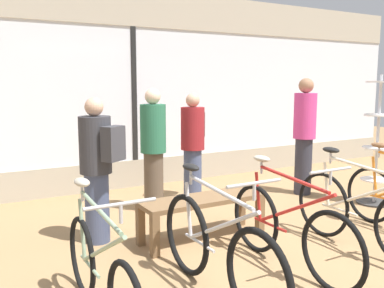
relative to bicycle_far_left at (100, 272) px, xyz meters
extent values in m
plane|color=#99754C|center=(1.79, 0.10, -0.37)|extent=(24.00, 24.00, 0.00)
cube|color=#B2A893|center=(1.79, 3.69, -0.15)|extent=(12.00, 0.08, 0.45)
cube|color=white|center=(1.79, 3.69, 1.15)|extent=(12.00, 0.04, 2.15)
cube|color=#B2A893|center=(1.79, 3.69, 2.53)|extent=(12.00, 0.08, 0.60)
cube|color=black|center=(1.79, 3.66, 1.15)|extent=(0.08, 0.02, 2.15)
torus|color=black|center=(0.00, 0.48, -0.05)|extent=(0.04, 0.65, 0.65)
cylinder|color=gray|center=(0.00, -0.06, 0.19)|extent=(0.03, 0.92, 0.51)
cylinder|color=gray|center=(0.00, 0.44, 0.19)|extent=(0.03, 0.11, 0.49)
cylinder|color=gray|center=(0.00, -0.03, 0.46)|extent=(0.03, 0.85, 0.10)
cylinder|color=gray|center=(0.00, 0.25, -0.05)|extent=(0.03, 0.44, 0.03)
cylinder|color=#B2B2B7|center=(0.00, 0.40, 0.50)|extent=(0.02, 0.02, 0.14)
ellipsoid|color=#B2A893|center=(0.00, 0.40, 0.58)|extent=(0.11, 0.22, 0.06)
cylinder|color=#B2B2B7|center=(0.00, -0.45, 0.56)|extent=(0.02, 0.02, 0.12)
cylinder|color=#ADADB2|center=(0.00, -0.45, 0.62)|extent=(0.46, 0.02, 0.02)
torus|color=black|center=(0.92, 0.38, -0.01)|extent=(0.05, 0.73, 0.73)
torus|color=black|center=(0.92, -0.63, -0.01)|extent=(0.05, 0.73, 0.73)
cylinder|color=#BCBCC1|center=(0.92, -0.17, 0.23)|extent=(0.03, 0.95, 0.51)
cylinder|color=#BCBCC1|center=(0.92, 0.34, 0.23)|extent=(0.03, 0.11, 0.49)
cylinder|color=#BCBCC1|center=(0.92, -0.14, 0.51)|extent=(0.03, 0.88, 0.10)
cylinder|color=#BCBCC1|center=(0.92, 0.15, -0.01)|extent=(0.03, 0.46, 0.03)
cylinder|color=#B2B2B7|center=(0.92, 0.30, 0.54)|extent=(0.02, 0.02, 0.14)
ellipsoid|color=black|center=(0.92, 0.30, 0.62)|extent=(0.11, 0.22, 0.06)
cylinder|color=#B2B2B7|center=(0.92, -0.57, 0.60)|extent=(0.02, 0.02, 0.12)
cylinder|color=#ADADB2|center=(0.92, -0.57, 0.66)|extent=(0.46, 0.02, 0.02)
torus|color=black|center=(1.79, 0.49, -0.03)|extent=(0.05, 0.69, 0.69)
torus|color=black|center=(1.79, -0.52, -0.03)|extent=(0.05, 0.69, 0.69)
cylinder|color=red|center=(1.79, -0.06, 0.21)|extent=(0.03, 0.95, 0.51)
cylinder|color=red|center=(1.79, 0.45, 0.21)|extent=(0.03, 0.11, 0.49)
cylinder|color=red|center=(1.79, -0.03, 0.49)|extent=(0.03, 0.88, 0.10)
cylinder|color=red|center=(1.79, 0.26, -0.03)|extent=(0.03, 0.46, 0.03)
cylinder|color=#B2B2B7|center=(1.79, 0.41, 0.52)|extent=(0.02, 0.02, 0.14)
ellipsoid|color=#B2A893|center=(1.79, 0.41, 0.60)|extent=(0.11, 0.22, 0.06)
cylinder|color=#B2B2B7|center=(1.79, -0.46, 0.58)|extent=(0.02, 0.02, 0.12)
cylinder|color=#ADADB2|center=(1.79, -0.46, 0.64)|extent=(0.46, 0.02, 0.02)
torus|color=black|center=(2.72, 0.46, -0.01)|extent=(0.04, 0.73, 0.73)
cylinder|color=beige|center=(2.72, -0.09, 0.23)|extent=(0.03, 0.96, 0.51)
cylinder|color=beige|center=(2.72, 0.42, 0.23)|extent=(0.03, 0.11, 0.49)
cylinder|color=beige|center=(2.72, -0.06, 0.51)|extent=(0.03, 0.89, 0.10)
cylinder|color=beige|center=(2.72, 0.23, -0.01)|extent=(0.03, 0.46, 0.03)
cylinder|color=#B2B2B7|center=(2.72, 0.38, 0.54)|extent=(0.02, 0.02, 0.14)
ellipsoid|color=black|center=(2.72, 0.38, 0.62)|extent=(0.11, 0.22, 0.06)
torus|color=black|center=(3.59, 0.51, -0.03)|extent=(0.04, 0.69, 0.69)
cylinder|color=orange|center=(3.59, 0.47, 0.21)|extent=(0.03, 0.11, 0.49)
cylinder|color=#B2B2B7|center=(3.59, 0.43, 0.52)|extent=(0.02, 0.02, 0.14)
ellipsoid|color=brown|center=(3.59, 0.43, 0.60)|extent=(0.11, 0.22, 0.06)
cylinder|color=#333333|center=(4.35, 1.02, -0.36)|extent=(0.48, 0.48, 0.03)
cylinder|color=silver|center=(4.35, 1.02, 0.54)|extent=(0.04, 0.04, 1.83)
cylinder|color=white|center=(4.35, 1.02, -0.02)|extent=(0.40, 0.40, 0.02)
cylinder|color=white|center=(4.35, 1.02, 0.44)|extent=(0.40, 0.40, 0.02)
cylinder|color=white|center=(4.35, 1.02, 0.90)|extent=(0.40, 0.40, 0.02)
cylinder|color=white|center=(4.35, 1.02, 1.36)|extent=(0.40, 0.40, 0.02)
cube|color=brown|center=(1.49, 1.04, 0.08)|extent=(1.40, 0.44, 0.05)
cube|color=brown|center=(0.83, 0.86, -0.16)|extent=(0.08, 0.08, 0.43)
cube|color=brown|center=(2.15, 0.86, -0.16)|extent=(0.08, 0.08, 0.43)
cube|color=brown|center=(0.83, 1.22, -0.16)|extent=(0.08, 0.08, 0.43)
cube|color=brown|center=(2.15, 1.22, -0.16)|extent=(0.08, 0.08, 0.43)
cylinder|color=brown|center=(1.47, 2.26, 0.03)|extent=(0.36, 0.36, 0.80)
cylinder|color=#286647|center=(1.47, 2.26, 0.75)|extent=(0.48, 0.48, 0.63)
sphere|color=beige|center=(1.47, 2.26, 1.17)|extent=(0.21, 0.21, 0.21)
cylinder|color=#2D2D38|center=(3.86, 1.93, 0.06)|extent=(0.28, 0.28, 0.87)
cylinder|color=#D13D84|center=(3.86, 1.93, 0.84)|extent=(0.37, 0.37, 0.69)
sphere|color=#9E7051|center=(3.86, 1.93, 1.30)|extent=(0.22, 0.22, 0.22)
cylinder|color=#424C6B|center=(0.47, 1.55, 0.01)|extent=(0.36, 0.36, 0.76)
cylinder|color=#333338|center=(0.47, 1.55, 0.69)|extent=(0.47, 0.47, 0.60)
sphere|color=tan|center=(0.47, 1.55, 1.09)|extent=(0.20, 0.20, 0.20)
cube|color=#38383D|center=(0.59, 1.34, 0.72)|extent=(0.28, 0.25, 0.36)
cylinder|color=#424C6B|center=(2.17, 2.43, 0.01)|extent=(0.37, 0.37, 0.76)
cylinder|color=maroon|center=(2.17, 2.43, 0.69)|extent=(0.48, 0.48, 0.61)
sphere|color=tan|center=(2.17, 2.43, 1.10)|extent=(0.20, 0.20, 0.20)
cube|color=#38383D|center=(2.33, 2.61, 0.72)|extent=(0.27, 0.27, 0.36)
camera|label=1|loc=(-0.87, -2.83, 1.35)|focal=40.00mm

